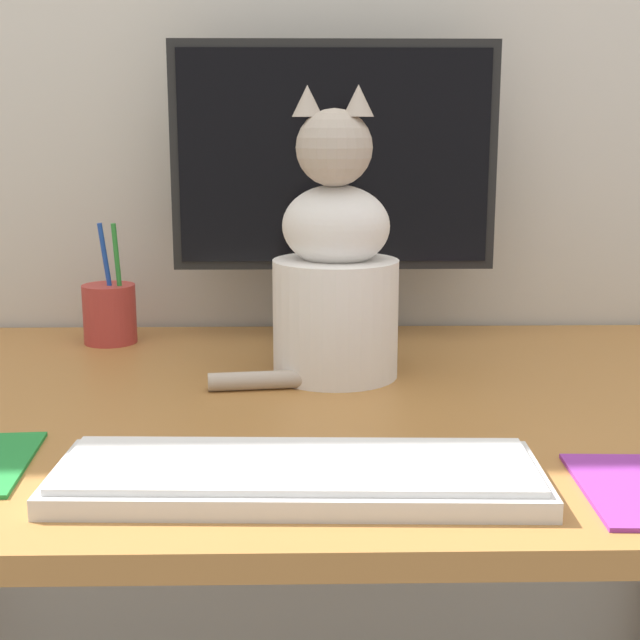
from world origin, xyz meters
TOP-DOWN VIEW (x-y plane):
  - desk at (0.00, 0.00)m, footprint 1.29×0.76m
  - monitor at (0.04, 0.28)m, footprint 0.45×0.17m
  - keyboard at (-0.01, -0.26)m, footprint 0.42×0.15m
  - cat at (0.03, 0.10)m, footprint 0.25×0.19m
  - pen_cup at (-0.28, 0.28)m, footprint 0.08×0.08m

SIDE VIEW (x-z plane):
  - desk at x=0.00m, z-range 0.26..0.97m
  - keyboard at x=-0.01m, z-range 0.70..0.73m
  - pen_cup at x=-0.28m, z-range 0.66..0.84m
  - cat at x=0.03m, z-range 0.66..1.01m
  - monitor at x=0.04m, z-range 0.73..1.15m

